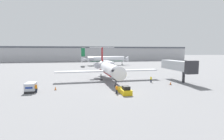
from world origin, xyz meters
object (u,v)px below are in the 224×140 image
pushback_tug (125,90)px  airplane_parked_far_left (105,59)px  worker_on_apron (36,88)px  traffic_cone_right (171,83)px  worker_near_tug (117,89)px  jet_bridge (178,66)px  worker_by_wing (151,79)px  airplane_main (108,68)px  traffic_cone_left (55,88)px  luggage_cart (31,87)px

pushback_tug → airplane_parked_far_left: 71.28m
worker_on_apron → traffic_cone_right: size_ratio=2.31×
worker_near_tug → jet_bridge: 23.44m
worker_near_tug → worker_by_wing: 16.13m
worker_near_tug → traffic_cone_right: bearing=21.7°
traffic_cone_right → jet_bridge: bearing=43.4°
worker_near_tug → airplane_parked_far_left: size_ratio=0.05×
worker_by_wing → worker_on_apron: 29.00m
airplane_main → worker_by_wing: size_ratio=17.87×
pushback_tug → traffic_cone_left: bearing=156.6°
worker_near_tug → airplane_parked_far_left: bearing=82.4°
luggage_cart → airplane_main: bearing=30.8°
pushback_tug → jet_bridge: jet_bridge is taller
airplane_main → traffic_cone_right: size_ratio=37.26×
luggage_cart → airplane_parked_far_left: 70.81m
worker_by_wing → airplane_parked_far_left: (-2.81, 60.17, 2.76)m
worker_near_tug → worker_on_apron: 16.63m
worker_on_apron → airplane_parked_far_left: (25.51, 66.43, 2.64)m
worker_by_wing → traffic_cone_left: worker_by_wing is taller
airplane_main → traffic_cone_right: (14.29, -10.03, -3.15)m
traffic_cone_left → traffic_cone_right: 28.13m
traffic_cone_right → worker_by_wing: bearing=128.7°
traffic_cone_right → luggage_cart: bearing=-178.1°
airplane_main → luggage_cart: (-18.67, -11.11, -2.55)m
traffic_cone_left → jet_bridge: jet_bridge is taller
airplane_main → worker_near_tug: airplane_main is taller
worker_by_wing → traffic_cone_left: bearing=-169.7°
airplane_main → worker_by_wing: bearing=-27.9°
luggage_cart → traffic_cone_right: 32.98m
airplane_main → worker_by_wing: (10.86, -5.76, -2.66)m
pushback_tug → jet_bridge: (18.81, 10.92, 3.83)m
airplane_main → worker_on_apron: size_ratio=16.13×
worker_by_wing → traffic_cone_right: worker_by_wing is taller
worker_near_tug → traffic_cone_right: (15.66, 6.24, -0.55)m
traffic_cone_left → airplane_main: bearing=36.6°
worker_on_apron → luggage_cart: bearing=143.3°
airplane_main → airplane_parked_far_left: size_ratio=0.80×
airplane_main → luggage_cart: 21.87m
luggage_cart → worker_by_wing: bearing=10.3°
worker_on_apron → airplane_parked_far_left: bearing=69.0°
pushback_tug → jet_bridge: size_ratio=0.34×
worker_near_tug → jet_bridge: size_ratio=0.13×
jet_bridge → airplane_main: bearing=164.1°
traffic_cone_left → traffic_cone_right: bearing=0.5°
worker_near_tug → traffic_cone_left: size_ratio=2.18×
traffic_cone_left → worker_near_tug: bearing=-25.7°
pushback_tug → worker_by_wing: size_ratio=2.79×
worker_by_wing → worker_on_apron: (-28.31, -6.26, 0.11)m
traffic_cone_right → airplane_parked_far_left: size_ratio=0.02×
worker_near_tug → jet_bridge: (20.50, 10.81, 3.51)m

